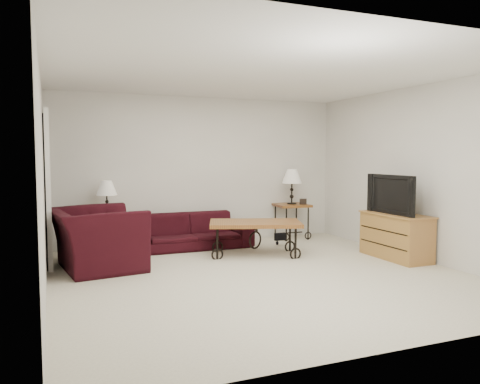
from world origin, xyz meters
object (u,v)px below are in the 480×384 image
at_px(tv_stand, 396,236).
at_px(coffee_table, 255,238).
at_px(television, 396,194).
at_px(armchair, 97,239).
at_px(side_table_left, 108,234).
at_px(side_table_right, 292,221).
at_px(sofa, 191,231).
at_px(lamp_left, 107,199).
at_px(lamp_right, 292,187).
at_px(backpack, 277,234).

bearing_deg(tv_stand, coffee_table, 151.28).
relative_size(tv_stand, television, 1.12).
height_order(armchair, television, television).
relative_size(armchair, tv_stand, 1.13).
height_order(side_table_left, side_table_right, side_table_right).
distance_m(sofa, side_table_right, 1.93).
bearing_deg(lamp_left, side_table_left, 0.00).
xyz_separation_m(side_table_left, armchair, (-0.26, -1.08, 0.12)).
xyz_separation_m(side_table_left, television, (3.83, -2.04, 0.66)).
bearing_deg(lamp_right, lamp_left, 180.00).
xyz_separation_m(side_table_left, lamp_left, (0.00, 0.00, 0.56)).
bearing_deg(coffee_table, television, -28.99).
height_order(coffee_table, television, television).
bearing_deg(lamp_left, lamp_right, 0.00).
xyz_separation_m(side_table_right, television, (0.60, -2.04, 0.63)).
bearing_deg(sofa, armchair, -149.97).
height_order(side_table_right, lamp_left, lamp_left).
height_order(sofa, lamp_left, lamp_left).
relative_size(side_table_right, armchair, 0.51).
relative_size(side_table_right, television, 0.64).
distance_m(lamp_left, tv_stand, 4.39).
relative_size(sofa, tv_stand, 1.75).
distance_m(sofa, backpack, 1.44).
xyz_separation_m(side_table_left, lamp_right, (3.23, 0.00, 0.66)).
bearing_deg(lamp_left, armchair, -103.39).
bearing_deg(side_table_left, backpack, -9.88).
bearing_deg(television, side_table_left, -118.09).
distance_m(side_table_right, tv_stand, 2.14).
height_order(lamp_left, coffee_table, lamp_left).
height_order(sofa, armchair, armchair).
distance_m(tv_stand, television, 0.61).
distance_m(coffee_table, television, 2.15).
relative_size(lamp_right, armchair, 0.51).
bearing_deg(side_table_left, side_table_right, 0.00).
height_order(side_table_left, lamp_right, lamp_right).
bearing_deg(sofa, backpack, -11.69).
height_order(sofa, lamp_right, lamp_right).
xyz_separation_m(sofa, lamp_right, (1.93, 0.18, 0.66)).
relative_size(lamp_left, coffee_table, 0.41).
height_order(lamp_left, backpack, lamp_left).
bearing_deg(side_table_right, armchair, -162.78).
distance_m(side_table_left, tv_stand, 4.36).
relative_size(sofa, coffee_table, 1.42).
bearing_deg(side_table_left, tv_stand, -27.96).
distance_m(side_table_left, backpack, 2.75).
bearing_deg(lamp_right, coffee_table, -138.25).
bearing_deg(lamp_right, television, -73.58).
distance_m(armchair, tv_stand, 4.22).
relative_size(tv_stand, backpack, 2.83).
relative_size(sofa, side_table_right, 3.07).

